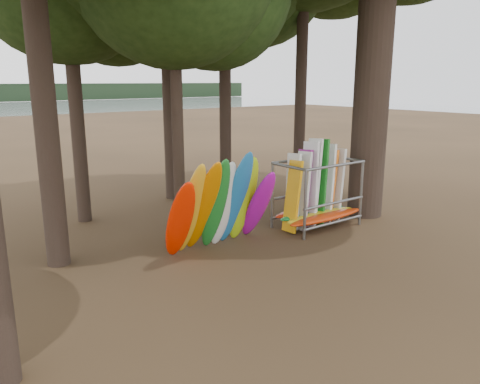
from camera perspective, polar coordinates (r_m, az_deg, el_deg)
ground at (r=13.59m, az=4.35°, el=-6.84°), size 120.00×120.00×0.00m
kayak_row at (r=13.01m, az=-2.44°, el=-1.70°), size 3.58×1.91×2.98m
storage_rack at (r=15.49m, az=9.33°, el=-0.43°), size 3.18×1.53×2.89m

